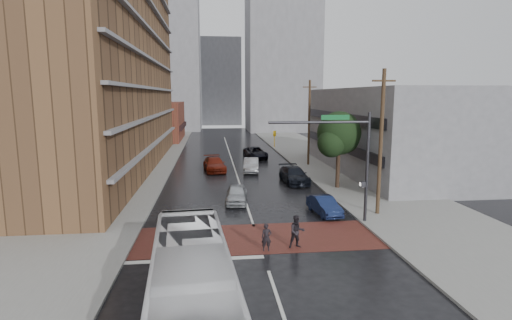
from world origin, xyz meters
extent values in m
plane|color=black|center=(0.00, 0.00, 0.00)|extent=(160.00, 160.00, 0.00)
cube|color=maroon|center=(0.00, 0.50, 0.01)|extent=(14.00, 5.00, 0.02)
cube|color=gray|center=(-11.50, 25.00, 0.07)|extent=(9.00, 90.00, 0.15)
cube|color=gray|center=(11.50, 25.00, 0.07)|extent=(9.00, 90.00, 0.15)
cube|color=brown|center=(-14.00, 24.00, 14.00)|extent=(10.00, 44.00, 28.00)
cube|color=brown|center=(-12.00, 54.00, 3.50)|extent=(8.00, 16.00, 7.00)
cube|color=gray|center=(16.50, 20.00, 4.50)|extent=(11.00, 26.00, 9.00)
cube|color=gray|center=(-14.00, 78.00, 16.00)|extent=(18.00, 16.00, 32.00)
cube|color=gray|center=(14.00, 72.00, 18.00)|extent=(16.00, 14.00, 36.00)
cube|color=gray|center=(0.00, 95.00, 12.00)|extent=(12.00, 10.00, 24.00)
cylinder|color=#332319|center=(8.50, 12.00, 2.00)|extent=(0.36, 0.36, 4.00)
sphere|color=black|center=(8.50, 12.00, 5.00)|extent=(3.80, 3.80, 3.80)
sphere|color=black|center=(7.60, 11.20, 4.20)|extent=(2.40, 2.40, 2.40)
sphere|color=black|center=(9.30, 12.80, 4.40)|extent=(2.60, 2.60, 2.60)
cylinder|color=#2D2D33|center=(7.30, 2.50, 3.60)|extent=(0.20, 0.20, 7.20)
cylinder|color=#2D2D33|center=(4.10, 2.50, 6.60)|extent=(6.40, 0.16, 0.16)
imported|color=gold|center=(1.30, 2.50, 5.60)|extent=(0.20, 0.16, 1.00)
cube|color=#0C5926|center=(5.10, 2.50, 6.90)|extent=(1.80, 0.05, 0.30)
cube|color=#2D2D33|center=(7.05, 2.50, 2.60)|extent=(0.30, 0.30, 0.35)
cylinder|color=#473321|center=(8.80, 4.00, 5.00)|extent=(0.26, 0.26, 10.00)
cube|color=#473321|center=(8.80, 4.00, 9.20)|extent=(1.60, 0.12, 0.12)
cylinder|color=#473321|center=(8.80, 24.00, 5.00)|extent=(0.26, 0.26, 10.00)
cube|color=#473321|center=(8.80, 24.00, 9.20)|extent=(1.60, 0.12, 0.12)
imported|color=silver|center=(-3.33, -8.88, 1.62)|extent=(3.60, 11.78, 3.23)
imported|color=black|center=(0.24, -1.50, 0.75)|extent=(0.55, 0.37, 1.50)
imported|color=black|center=(1.96, -1.24, 0.91)|extent=(0.95, 0.78, 1.82)
imported|color=#B7BBBF|center=(-0.72, 8.37, 0.70)|extent=(2.04, 4.22, 1.39)
imported|color=#A8AAB0|center=(1.66, 20.79, 0.75)|extent=(2.07, 4.70, 1.50)
imported|color=#66180B|center=(-2.30, 21.81, 0.76)|extent=(2.74, 5.47, 1.52)
imported|color=black|center=(3.18, 30.22, 0.75)|extent=(3.13, 5.67, 1.50)
imported|color=#131F45|center=(5.20, 4.70, 0.63)|extent=(1.79, 3.94, 1.25)
imported|color=black|center=(5.20, 14.92, 0.75)|extent=(2.45, 5.32, 1.50)
imported|color=#A2A4A9|center=(5.29, 17.45, 0.61)|extent=(1.79, 3.73, 1.23)
camera|label=1|loc=(-2.59, -21.66, 8.25)|focal=28.00mm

